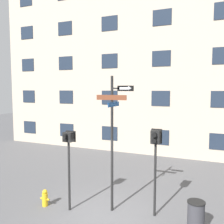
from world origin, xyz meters
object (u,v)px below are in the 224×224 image
pedestrian_signal_right (155,149)px  trash_bin (196,217)px  pedestrian_signal_left (69,149)px  fire_hydrant (45,198)px  street_sign_pole (113,133)px

pedestrian_signal_right → trash_bin: 2.29m
pedestrian_signal_left → pedestrian_signal_right: 2.92m
fire_hydrant → pedestrian_signal_right: bearing=13.0°
street_sign_pole → trash_bin: bearing=-6.1°
pedestrian_signal_right → street_sign_pole: bearing=-170.6°
pedestrian_signal_right → fire_hydrant: bearing=-167.0°
trash_bin → pedestrian_signal_left: bearing=-176.4°
street_sign_pole → fire_hydrant: size_ratio=7.59×
street_sign_pole → pedestrian_signal_left: (-1.42, -0.55, -0.57)m
pedestrian_signal_left → trash_bin: pedestrian_signal_left is taller
fire_hydrant → trash_bin: bearing=4.0°
street_sign_pole → pedestrian_signal_right: size_ratio=1.60×
pedestrian_signal_left → pedestrian_signal_right: (2.81, 0.78, 0.11)m
pedestrian_signal_left → fire_hydrant: size_ratio=4.54×
street_sign_pole → pedestrian_signal_left: size_ratio=1.67×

